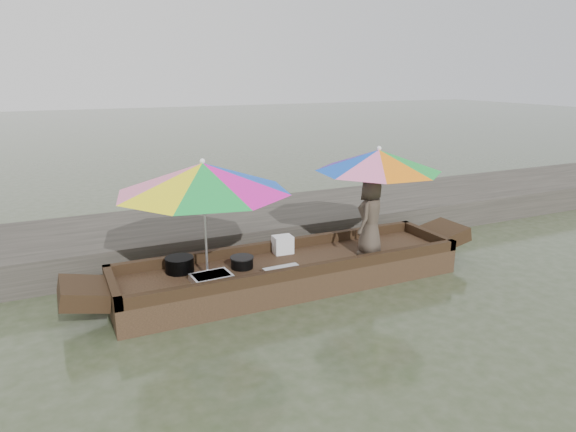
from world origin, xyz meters
name	(u,v)px	position (x,y,z in m)	size (l,w,h in m)	color
water	(291,285)	(0.00, 0.00, 0.00)	(80.00, 80.00, 0.00)	#313D22
dock	(238,228)	(0.00, 2.20, 0.25)	(22.00, 2.20, 0.50)	#2D2B26
boat_hull	(291,274)	(0.00, 0.00, 0.17)	(4.91, 1.20, 0.35)	black
cooking_pot	(180,265)	(-1.50, 0.31, 0.45)	(0.38, 0.38, 0.20)	black
tray_crayfish	(211,278)	(-1.21, -0.18, 0.39)	(0.50, 0.35, 0.09)	silver
tray_scallop	(285,272)	(-0.26, -0.35, 0.38)	(0.50, 0.35, 0.06)	silver
charcoal_grill	(242,263)	(-0.70, 0.09, 0.42)	(0.30, 0.30, 0.14)	black
supply_bag	(283,245)	(0.05, 0.40, 0.48)	(0.28, 0.22, 0.26)	silver
vendor	(371,216)	(1.19, -0.17, 0.92)	(0.56, 0.37, 1.15)	#41372D
umbrella_bow	(205,219)	(-1.21, 0.00, 1.12)	(2.22, 2.22, 1.55)	red
umbrella_stern	(377,199)	(1.40, 0.00, 1.12)	(1.84, 1.84, 1.55)	yellow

